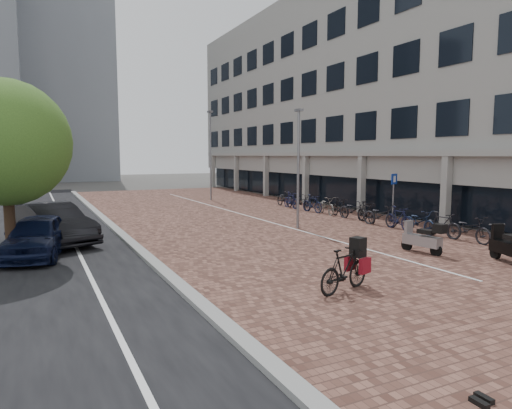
% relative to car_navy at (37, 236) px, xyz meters
% --- Properties ---
extents(ground, '(140.00, 140.00, 0.00)m').
position_rel_car_navy_xyz_m(ground, '(8.26, -5.50, -0.70)').
color(ground, '#474442').
rests_on(ground, ground).
extents(plaza_brick, '(14.50, 42.00, 0.04)m').
position_rel_car_navy_xyz_m(plaza_brick, '(10.26, 6.50, -0.69)').
color(plaza_brick, brown).
rests_on(plaza_brick, ground).
extents(street_asphalt, '(8.00, 50.00, 0.03)m').
position_rel_car_navy_xyz_m(street_asphalt, '(-0.74, 6.50, -0.70)').
color(street_asphalt, black).
rests_on(street_asphalt, ground).
extents(curb, '(0.35, 42.00, 0.14)m').
position_rel_car_navy_xyz_m(curb, '(3.16, 6.50, -0.63)').
color(curb, gray).
rests_on(curb, ground).
extents(lane_line, '(0.12, 44.00, 0.00)m').
position_rel_car_navy_xyz_m(lane_line, '(1.26, 6.50, -0.68)').
color(lane_line, white).
rests_on(lane_line, street_asphalt).
extents(parking_line, '(0.10, 30.00, 0.00)m').
position_rel_car_navy_xyz_m(parking_line, '(10.46, 6.50, -0.67)').
color(parking_line, white).
rests_on(parking_line, plaza_brick).
extents(office_building, '(8.40, 40.00, 15.00)m').
position_rel_car_navy_xyz_m(office_building, '(21.23, 10.50, 7.74)').
color(office_building, gray).
rests_on(office_building, ground).
extents(car_navy, '(2.55, 4.38, 1.40)m').
position_rel_car_navy_xyz_m(car_navy, '(0.00, 0.00, 0.00)').
color(car_navy, black).
rests_on(car_navy, ground).
extents(car_dark, '(3.21, 4.98, 1.55)m').
position_rel_car_navy_xyz_m(car_dark, '(0.53, 2.21, 0.07)').
color(car_dark, black).
rests_on(car_dark, ground).
extents(hero_bike, '(1.90, 1.02, 1.29)m').
position_rel_car_navy_xyz_m(hero_bike, '(6.69, -7.57, -0.13)').
color(hero_bike, black).
rests_on(hero_bike, ground).
extents(shoes, '(0.37, 0.31, 0.09)m').
position_rel_car_navy_xyz_m(shoes, '(5.24, -12.50, -0.66)').
color(shoes, black).
rests_on(shoes, ground).
extents(scooter_front, '(0.74, 1.66, 1.10)m').
position_rel_car_navy_xyz_m(scooter_front, '(11.76, -5.19, -0.15)').
color(scooter_front, '#949498').
rests_on(scooter_front, ground).
extents(scooter_mid, '(1.07, 1.81, 1.19)m').
position_rel_car_navy_xyz_m(scooter_mid, '(13.03, -7.48, -0.10)').
color(scooter_mid, black).
rests_on(scooter_mid, ground).
extents(parking_sign, '(0.50, 0.20, 2.45)m').
position_rel_car_navy_xyz_m(parking_sign, '(15.76, 0.49, 0.94)').
color(parking_sign, slate).
rests_on(parking_sign, ground).
extents(lamp_near, '(0.12, 0.12, 5.34)m').
position_rel_car_navy_xyz_m(lamp_near, '(10.75, 1.23, 1.97)').
color(lamp_near, slate).
rests_on(lamp_near, ground).
extents(lamp_far, '(0.12, 0.12, 6.51)m').
position_rel_car_navy_xyz_m(lamp_far, '(11.82, 15.30, 2.56)').
color(lamp_far, slate).
rests_on(lamp_far, ground).
extents(street_tree, '(3.91, 3.91, 5.68)m').
position_rel_car_navy_xyz_m(street_tree, '(-0.65, -0.19, 2.91)').
color(street_tree, '#382619').
rests_on(street_tree, ground).
extents(bike_row, '(1.21, 15.78, 1.05)m').
position_rel_car_navy_xyz_m(bike_row, '(14.71, 2.40, -0.18)').
color(bike_row, black).
rests_on(bike_row, ground).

